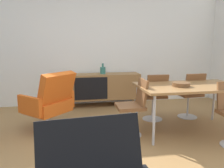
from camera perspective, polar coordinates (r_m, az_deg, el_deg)
ground_plane at (r=2.82m, az=-2.40°, el=-18.48°), size 8.32×8.32×0.00m
wall_back at (r=5.06m, az=-6.70°, el=10.68°), size 6.80×0.12×2.80m
sideboard at (r=4.88m, az=-2.23°, el=-0.58°), size 1.60×0.45×0.72m
vase_cobalt at (r=4.83m, az=-2.42°, el=3.65°), size 0.12×0.12×0.23m
dining_table at (r=3.57m, az=19.66°, el=-0.96°), size 1.60×0.90×0.74m
wooden_bowl_on_table at (r=3.41m, az=17.61°, el=-0.10°), size 0.26×0.26×0.06m
dining_chair_near_window at (r=3.28m, az=5.76°, el=-5.48°), size 0.43×0.40×0.86m
dining_chair_back_left at (r=3.96m, az=11.04°, el=-2.87°), size 0.41×0.43×0.86m
dining_chair_back_right at (r=4.27m, az=19.87°, el=-2.36°), size 0.42×0.44×0.86m
lounge_chair_red at (r=3.62m, az=-15.90°, el=-4.37°), size 0.91×0.91×0.95m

